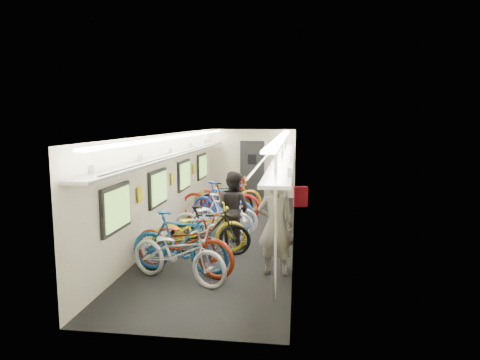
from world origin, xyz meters
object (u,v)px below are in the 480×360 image
(bicycle_0, at_px, (178,253))
(passenger_mid, at_px, (233,209))
(passenger_near, at_px, (276,226))
(backpack, at_px, (300,196))
(bicycle_1, at_px, (179,243))

(bicycle_0, distance_m, passenger_mid, 2.30)
(passenger_near, height_order, backpack, passenger_near)
(bicycle_0, distance_m, bicycle_1, 0.41)
(passenger_near, xyz_separation_m, passenger_mid, (-1.00, 1.63, -0.06))
(bicycle_0, bearing_deg, passenger_near, -49.16)
(bicycle_1, distance_m, passenger_mid, 1.94)
(backpack, bearing_deg, bicycle_0, -156.13)
(passenger_near, height_order, passenger_mid, passenger_near)
(passenger_near, distance_m, passenger_mid, 1.91)
(bicycle_0, bearing_deg, passenger_mid, 5.90)
(passenger_mid, height_order, backpack, passenger_mid)
(bicycle_1, distance_m, passenger_near, 1.74)
(passenger_mid, bearing_deg, bicycle_0, 104.04)
(bicycle_1, relative_size, passenger_mid, 1.14)
(bicycle_0, xyz_separation_m, bicycle_1, (-0.09, 0.40, 0.05))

